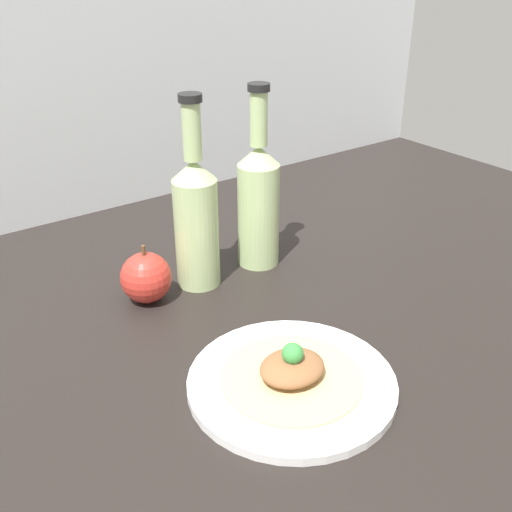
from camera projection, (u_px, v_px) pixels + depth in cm
name	position (u px, v px, depth cm)	size (l,w,h in cm)	color
ground_plane	(260.00, 321.00, 94.52)	(180.00, 110.00, 4.00)	black
wall_backsplash	(94.00, 9.00, 113.53)	(180.00, 3.00, 80.00)	silver
plate	(292.00, 382.00, 77.03)	(26.99, 26.99, 1.51)	white
plated_food	(292.00, 371.00, 76.22)	(18.30, 18.30, 5.39)	#D6BC7F
cider_bottle_left	(196.00, 217.00, 95.91)	(7.24, 7.24, 31.60)	#B7D18E
cider_bottle_right	(259.00, 200.00, 102.39)	(7.24, 7.24, 31.60)	#B7D18E
apple	(146.00, 278.00, 94.49)	(8.16, 8.16, 9.72)	red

